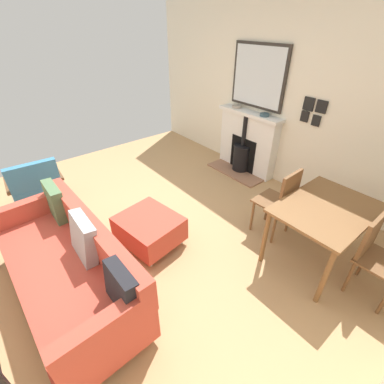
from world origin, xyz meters
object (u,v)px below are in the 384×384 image
object	(u,v)px
dining_chair_by_back_wall	(375,252)
dining_table	(325,214)
mantel_bowl_near	(237,106)
mantel_bowl_far	(265,115)
fireplace	(246,145)
dining_chair_near_fireplace	(281,199)
sofa	(70,267)
armchair_accent	(35,182)
ottoman	(149,228)

from	to	relation	value
dining_chair_by_back_wall	dining_table	bearing A→B (deg)	-90.10
mantel_bowl_near	mantel_bowl_far	size ratio (longest dim) A/B	1.09
fireplace	dining_table	bearing A→B (deg)	62.25
dining_chair_near_fireplace	dining_chair_by_back_wall	distance (m)	1.05
sofa	dining_table	world-z (taller)	sofa
sofa	armchair_accent	bearing A→B (deg)	-93.87
mantel_bowl_far	dining_chair_by_back_wall	size ratio (longest dim) A/B	0.17
fireplace	dining_table	distance (m)	2.21
mantel_bowl_near	sofa	xyz separation A→B (m)	(3.27, 1.02, -0.70)
mantel_bowl_near	mantel_bowl_far	bearing A→B (deg)	90.00
dining_table	sofa	bearing A→B (deg)	-28.79
armchair_accent	dining_chair_by_back_wall	bearing A→B (deg)	121.53
sofa	ottoman	world-z (taller)	sofa
fireplace	armchair_accent	world-z (taller)	fireplace
mantel_bowl_far	ottoman	xyz separation A→B (m)	(2.34, 0.30, -0.83)
armchair_accent	dining_chair_near_fireplace	world-z (taller)	dining_chair_near_fireplace
sofa	dining_chair_by_back_wall	world-z (taller)	sofa
dining_table	dining_chair_by_back_wall	size ratio (longest dim) A/B	1.25
fireplace	mantel_bowl_near	distance (m)	0.67
armchair_accent	mantel_bowl_near	bearing A→B (deg)	167.69
mantel_bowl_far	armchair_accent	distance (m)	3.46
sofa	dining_chair_by_back_wall	size ratio (longest dim) A/B	2.29
ottoman	dining_chair_by_back_wall	size ratio (longest dim) A/B	0.91
mantel_bowl_near	dining_chair_by_back_wall	distance (m)	3.01
dining_chair_by_back_wall	mantel_bowl_far	bearing A→B (deg)	-115.29
mantel_bowl_far	armchair_accent	size ratio (longest dim) A/B	0.18
dining_table	mantel_bowl_near	bearing A→B (deg)	-114.69
fireplace	sofa	xyz separation A→B (m)	(3.27, 0.72, -0.10)
fireplace	ottoman	world-z (taller)	fireplace
ottoman	dining_chair_by_back_wall	bearing A→B (deg)	124.57
sofa	fireplace	bearing A→B (deg)	-167.63
fireplace	mantel_bowl_near	world-z (taller)	mantel_bowl_near
sofa	dining_chair_by_back_wall	xyz separation A→B (m)	(-2.24, 1.76, 0.14)
dining_chair_near_fireplace	dining_chair_by_back_wall	size ratio (longest dim) A/B	1.08
mantel_bowl_far	fireplace	bearing A→B (deg)	-88.20
dining_table	dining_chair_by_back_wall	xyz separation A→B (m)	(0.00, 0.53, -0.13)
mantel_bowl_near	sofa	size ratio (longest dim) A/B	0.08
mantel_bowl_near	sofa	bearing A→B (deg)	17.25
sofa	dining_chair_near_fireplace	bearing A→B (deg)	162.50
dining_table	mantel_bowl_far	bearing A→B (deg)	-121.86
dining_table	dining_chair_near_fireplace	distance (m)	0.53
mantel_bowl_far	sofa	world-z (taller)	mantel_bowl_far
fireplace	mantel_bowl_near	bearing A→B (deg)	-91.70
mantel_bowl_far	dining_table	distance (m)	2.01
ottoman	armchair_accent	size ratio (longest dim) A/B	0.96
mantel_bowl_near	dining_chair_by_back_wall	size ratio (longest dim) A/B	0.19
mantel_bowl_near	dining_chair_near_fireplace	size ratio (longest dim) A/B	0.17
mantel_bowl_far	armchair_accent	bearing A→B (deg)	-21.97
sofa	ottoman	xyz separation A→B (m)	(-0.94, -0.14, -0.13)
ottoman	dining_chair_near_fireplace	xyz separation A→B (m)	(-1.31, 0.84, 0.31)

